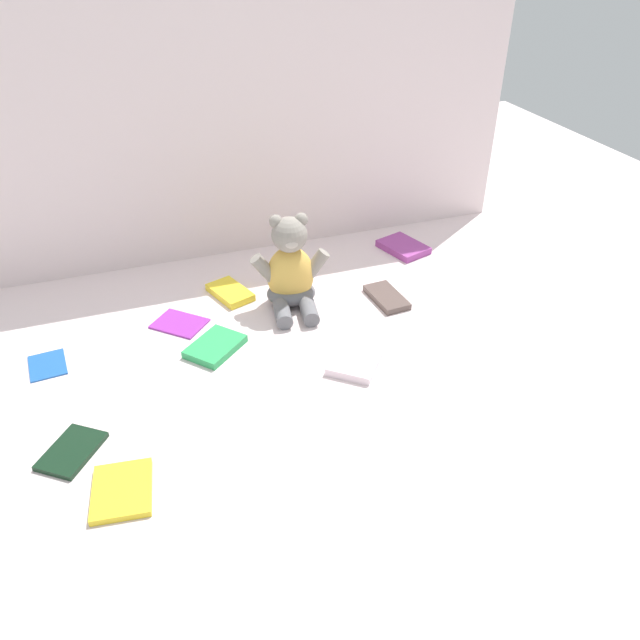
# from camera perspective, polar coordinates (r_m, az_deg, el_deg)

# --- Properties ---
(ground_plane) EXTENTS (3.20, 3.20, 0.00)m
(ground_plane) POSITION_cam_1_polar(r_m,az_deg,el_deg) (1.46, -1.44, -1.21)
(ground_plane) COLOR silver
(backdrop_drape) EXTENTS (1.52, 0.03, 0.70)m
(backdrop_drape) POSITION_cam_1_polar(r_m,az_deg,el_deg) (1.72, -6.76, 17.21)
(backdrop_drape) COLOR silver
(backdrop_drape) RESTS_ON ground_plane
(teddy_bear) EXTENTS (0.20, 0.19, 0.24)m
(teddy_bear) POSITION_cam_1_polar(r_m,az_deg,el_deg) (1.53, -2.70, 4.37)
(teddy_bear) COLOR #E5B24C
(teddy_bear) RESTS_ON ground_plane
(book_case_0) EXTENTS (0.08, 0.10, 0.01)m
(book_case_0) POSITION_cam_1_polar(r_m,az_deg,el_deg) (1.48, -23.71, -3.75)
(book_case_0) COLOR #1E58AC
(book_case_0) RESTS_ON ground_plane
(book_case_1) EXTENTS (0.15, 0.15, 0.01)m
(book_case_1) POSITION_cam_1_polar(r_m,az_deg,el_deg) (1.53, -12.75, -0.25)
(book_case_1) COLOR purple
(book_case_1) RESTS_ON ground_plane
(book_case_2) EXTENTS (0.11, 0.13, 0.01)m
(book_case_2) POSITION_cam_1_polar(r_m,az_deg,el_deg) (1.15, -17.68, -14.66)
(book_case_2) COLOR yellow
(book_case_2) RESTS_ON ground_plane
(book_case_3) EXTENTS (0.11, 0.14, 0.02)m
(book_case_3) POSITION_cam_1_polar(r_m,az_deg,el_deg) (1.61, -8.23, 2.52)
(book_case_3) COLOR yellow
(book_case_3) RESTS_ON ground_plane
(book_case_4) EXTENTS (0.13, 0.16, 0.02)m
(book_case_4) POSITION_cam_1_polar(r_m,az_deg,el_deg) (1.83, 7.63, 6.64)
(book_case_4) COLOR #963A8D
(book_case_4) RESTS_ON ground_plane
(book_case_5) EXTENTS (0.15, 0.15, 0.02)m
(book_case_5) POSITION_cam_1_polar(r_m,az_deg,el_deg) (1.42, -9.58, -2.41)
(book_case_5) COLOR green
(book_case_5) RESTS_ON ground_plane
(book_case_6) EXTENTS (0.14, 0.14, 0.02)m
(book_case_6) POSITION_cam_1_polar(r_m,az_deg,el_deg) (1.36, 3.16, -3.97)
(book_case_6) COLOR white
(book_case_6) RESTS_ON ground_plane
(book_case_7) EXTENTS (0.08, 0.14, 0.02)m
(book_case_7) POSITION_cam_1_polar(r_m,az_deg,el_deg) (1.59, 6.12, 2.09)
(book_case_7) COLOR brown
(book_case_7) RESTS_ON ground_plane
(book_case_8) EXTENTS (0.13, 0.14, 0.01)m
(book_case_8) POSITION_cam_1_polar(r_m,az_deg,el_deg) (1.25, -21.79, -11.09)
(book_case_8) COLOR black
(book_case_8) RESTS_ON ground_plane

